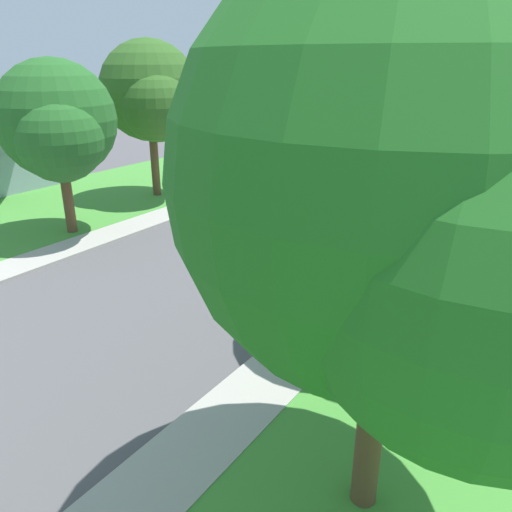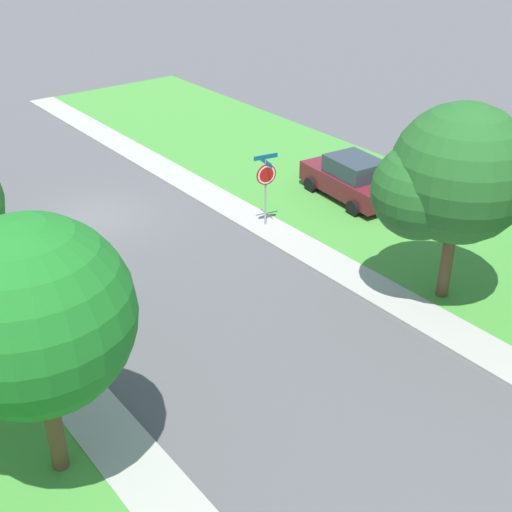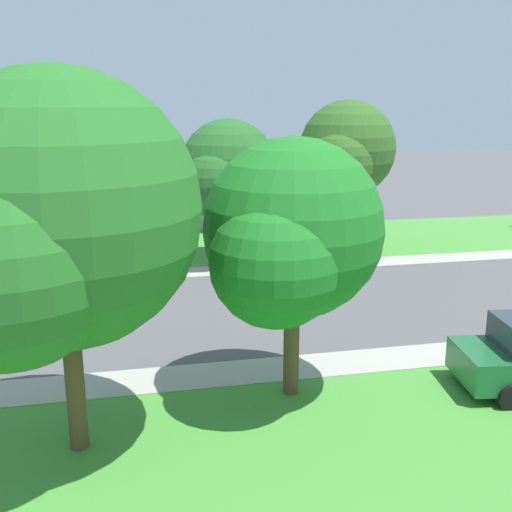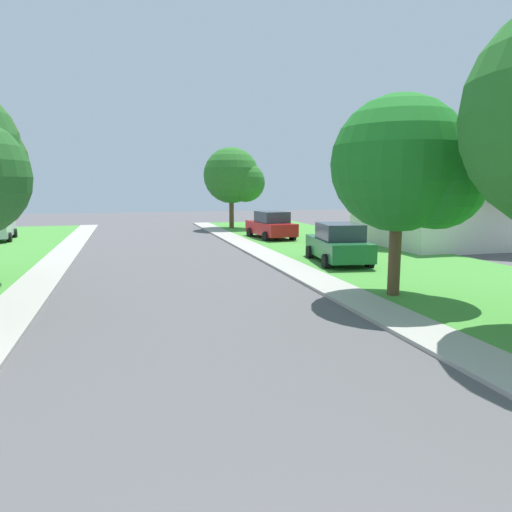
{
  "view_description": "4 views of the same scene",
  "coord_description": "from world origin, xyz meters",
  "px_view_note": "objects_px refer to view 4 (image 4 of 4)",
  "views": [
    {
      "loc": [
        9.03,
        1.08,
        5.91
      ],
      "look_at": [
        2.71,
        10.47,
        1.4
      ],
      "focal_mm": 34.9,
      "sensor_mm": 36.0,
      "label": 1
    },
    {
      "loc": [
        9.2,
        21.97,
        11.13
      ],
      "look_at": [
        -1.58,
        8.05,
        1.4
      ],
      "focal_mm": 48.09,
      "sensor_mm": 36.0,
      "label": 2
    },
    {
      "loc": [
        18.35,
        7.52,
        6.58
      ],
      "look_at": [
        -1.65,
        11.73,
        1.4
      ],
      "focal_mm": 42.57,
      "sensor_mm": 36.0,
      "label": 3
    },
    {
      "loc": [
        -1.69,
        -1.0,
        3.31
      ],
      "look_at": [
        1.73,
        11.15,
        1.4
      ],
      "focal_mm": 32.41,
      "sensor_mm": 36.0,
      "label": 4
    }
  ],
  "objects_px": {
    "tree_sidewalk_mid": "(235,177)",
    "house_right_setback": "(448,203)",
    "car_red_behind_trees": "(271,225)",
    "tree_across_left": "(408,168)",
    "car_green_kerbside_mid": "(338,244)"
  },
  "relations": [
    {
      "from": "tree_across_left",
      "to": "house_right_setback",
      "type": "bearing_deg",
      "value": 47.37
    },
    {
      "from": "car_red_behind_trees",
      "to": "house_right_setback",
      "type": "height_order",
      "value": "house_right_setback"
    },
    {
      "from": "car_red_behind_trees",
      "to": "tree_across_left",
      "type": "height_order",
      "value": "tree_across_left"
    },
    {
      "from": "tree_across_left",
      "to": "tree_sidewalk_mid",
      "type": "xyz_separation_m",
      "value": [
        0.26,
        23.17,
        0.17
      ]
    },
    {
      "from": "tree_across_left",
      "to": "tree_sidewalk_mid",
      "type": "height_order",
      "value": "tree_sidewalk_mid"
    },
    {
      "from": "tree_sidewalk_mid",
      "to": "car_red_behind_trees",
      "type": "bearing_deg",
      "value": -85.33
    },
    {
      "from": "car_green_kerbside_mid",
      "to": "tree_across_left",
      "type": "height_order",
      "value": "tree_across_left"
    },
    {
      "from": "tree_sidewalk_mid",
      "to": "house_right_setback",
      "type": "distance_m",
      "value": 15.87
    },
    {
      "from": "tree_across_left",
      "to": "tree_sidewalk_mid",
      "type": "relative_size",
      "value": 0.94
    },
    {
      "from": "car_red_behind_trees",
      "to": "tree_sidewalk_mid",
      "type": "relative_size",
      "value": 0.71
    },
    {
      "from": "car_red_behind_trees",
      "to": "house_right_setback",
      "type": "relative_size",
      "value": 0.49
    },
    {
      "from": "car_green_kerbside_mid",
      "to": "tree_sidewalk_mid",
      "type": "xyz_separation_m",
      "value": [
        -0.54,
        17.11,
        3.12
      ]
    },
    {
      "from": "tree_sidewalk_mid",
      "to": "car_green_kerbside_mid",
      "type": "bearing_deg",
      "value": -88.19
    },
    {
      "from": "car_green_kerbside_mid",
      "to": "car_red_behind_trees",
      "type": "relative_size",
      "value": 1.01
    },
    {
      "from": "tree_sidewalk_mid",
      "to": "house_right_setback",
      "type": "relative_size",
      "value": 0.69
    }
  ]
}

